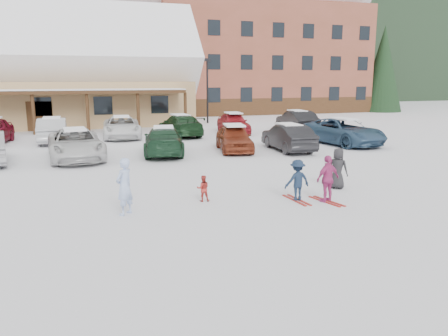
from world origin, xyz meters
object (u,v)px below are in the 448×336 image
object	(u,v)px
toddler_red	(203,188)
parked_car_2	(76,144)
day_lodge	(16,77)
child_navy	(297,180)
adult_skier	(124,187)
alpine_hotel	(240,37)
parked_car_12	(233,123)
bystander_dark	(338,168)
parked_car_4	(234,138)
parked_car_3	(164,141)
parked_car_10	(122,127)
parked_car_9	(53,130)
parked_car_11	(180,125)
parked_car_6	(343,132)
child_magenta	(328,179)
parked_car_13	(297,121)
parked_car_5	(288,137)
lamp_post	(207,87)

from	to	relation	value
toddler_red	parked_car_2	xyz separation A→B (m)	(-3.91, 9.09, 0.32)
day_lodge	child_navy	world-z (taller)	day_lodge
adult_skier	child_navy	xyz separation A→B (m)	(5.39, -0.21, -0.16)
alpine_hotel	parked_car_12	world-z (taller)	alpine_hotel
toddler_red	parked_car_2	distance (m)	9.90
bystander_dark	parked_car_4	bearing A→B (deg)	-35.19
parked_car_3	parked_car_10	xyz separation A→B (m)	(-1.48, 7.25, 0.00)
parked_car_2	parked_car_9	size ratio (longest dim) A/B	1.15
day_lodge	parked_car_10	xyz separation A→B (m)	(7.45, -10.76, -3.23)
child_navy	parked_car_2	size ratio (longest dim) A/B	0.25
parked_car_9	parked_car_11	xyz separation A→B (m)	(8.11, 0.60, -0.03)
parked_car_6	alpine_hotel	bearing A→B (deg)	73.24
alpine_hotel	parked_car_9	bearing A→B (deg)	-132.71
parked_car_3	day_lodge	bearing A→B (deg)	-53.87
child_navy	parked_car_10	bearing A→B (deg)	-81.38
parked_car_10	child_magenta	bearing A→B (deg)	-71.38
parked_car_10	alpine_hotel	bearing A→B (deg)	56.13
alpine_hotel	parked_car_2	xyz separation A→B (m)	(-18.65, -28.11, -7.89)
parked_car_2	parked_car_13	size ratio (longest dim) A/B	1.11
day_lodge	child_navy	size ratio (longest dim) A/B	21.76
parked_car_9	child_navy	bearing A→B (deg)	115.65
child_magenta	parked_car_13	size ratio (longest dim) A/B	0.31
child_navy	parked_car_5	bearing A→B (deg)	-118.88
lamp_post	parked_car_5	bearing A→B (deg)	-89.74
alpine_hotel	parked_car_6	size ratio (longest dim) A/B	5.71
child_navy	parked_car_4	world-z (taller)	parked_car_4
alpine_hotel	parked_car_6	world-z (taller)	alpine_hotel
day_lodge	child_magenta	size ratio (longest dim) A/B	19.37
bystander_dark	parked_car_2	xyz separation A→B (m)	(-8.90, 8.96, 0.01)
bystander_dark	parked_car_9	world-z (taller)	parked_car_9
adult_skier	parked_car_9	world-z (taller)	adult_skier
toddler_red	child_navy	xyz separation A→B (m)	(2.89, -0.86, 0.25)
parked_car_4	parked_car_12	distance (m)	7.90
toddler_red	parked_car_11	bearing A→B (deg)	-89.94
toddler_red	parked_car_11	size ratio (longest dim) A/B	0.17
child_navy	child_magenta	world-z (taller)	child_magenta
parked_car_3	parked_car_4	bearing A→B (deg)	-171.69
parked_car_9	parked_car_10	distance (m)	4.32
child_magenta	parked_car_9	world-z (taller)	parked_car_9
parked_car_6	parked_car_13	xyz separation A→B (m)	(0.18, 6.24, 0.02)
toddler_red	parked_car_9	xyz separation A→B (m)	(-5.30, 15.48, 0.34)
parked_car_5	parked_car_6	bearing A→B (deg)	-162.64
parked_car_11	parked_car_12	distance (m)	3.99
day_lodge	child_navy	bearing A→B (deg)	-67.81
toddler_red	parked_car_3	bearing A→B (deg)	-82.55
parked_car_13	parked_car_2	bearing A→B (deg)	28.39
parked_car_11	parked_car_12	bearing A→B (deg)	-179.19
toddler_red	parked_car_11	distance (m)	16.33
bystander_dark	parked_car_3	world-z (taller)	bystander_dark
lamp_post	bystander_dark	bearing A→B (deg)	-94.75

